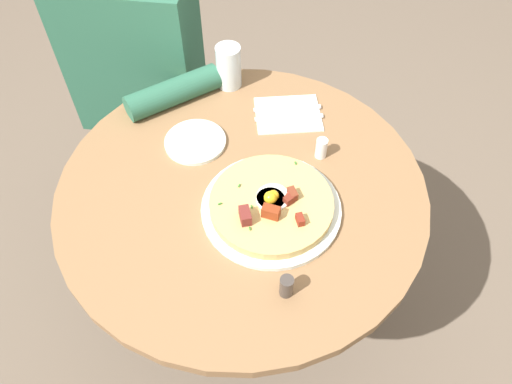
{
  "coord_description": "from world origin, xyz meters",
  "views": [
    {
      "loc": [
        -0.13,
        0.71,
        1.59
      ],
      "look_at": [
        -0.04,
        0.03,
        0.73
      ],
      "focal_mm": 34.23,
      "sensor_mm": 36.0,
      "label": 1
    }
  ],
  "objects_px": {
    "person_seated": "(146,100)",
    "pepper_shaker": "(286,286)",
    "pizza_plate": "(271,208)",
    "dining_table": "(243,225)",
    "fork": "(287,108)",
    "salt_shaker": "(321,148)",
    "knife": "(289,118)",
    "water_glass": "(229,67)",
    "breakfast_pizza": "(271,204)",
    "bread_plate": "(195,142)"
  },
  "relations": [
    {
      "from": "fork",
      "to": "water_glass",
      "type": "height_order",
      "value": "water_glass"
    },
    {
      "from": "person_seated",
      "to": "pepper_shaker",
      "type": "relative_size",
      "value": 21.7
    },
    {
      "from": "breakfast_pizza",
      "to": "bread_plate",
      "type": "relative_size",
      "value": 1.79
    },
    {
      "from": "pizza_plate",
      "to": "knife",
      "type": "xyz_separation_m",
      "value": [
        -0.01,
        -0.3,
        0.0
      ]
    },
    {
      "from": "dining_table",
      "to": "bread_plate",
      "type": "distance_m",
      "value": 0.25
    },
    {
      "from": "person_seated",
      "to": "pepper_shaker",
      "type": "xyz_separation_m",
      "value": [
        -0.53,
        0.74,
        0.23
      ]
    },
    {
      "from": "dining_table",
      "to": "pepper_shaker",
      "type": "relative_size",
      "value": 16.57
    },
    {
      "from": "dining_table",
      "to": "bread_plate",
      "type": "xyz_separation_m",
      "value": [
        0.14,
        -0.12,
        0.17
      ]
    },
    {
      "from": "breakfast_pizza",
      "to": "bread_plate",
      "type": "height_order",
      "value": "breakfast_pizza"
    },
    {
      "from": "breakfast_pizza",
      "to": "fork",
      "type": "relative_size",
      "value": 1.53
    },
    {
      "from": "salt_shaker",
      "to": "pepper_shaker",
      "type": "bearing_deg",
      "value": 82.58
    },
    {
      "from": "pizza_plate",
      "to": "water_glass",
      "type": "height_order",
      "value": "water_glass"
    },
    {
      "from": "pizza_plate",
      "to": "pepper_shaker",
      "type": "distance_m",
      "value": 0.21
    },
    {
      "from": "person_seated",
      "to": "breakfast_pizza",
      "type": "distance_m",
      "value": 0.76
    },
    {
      "from": "person_seated",
      "to": "salt_shaker",
      "type": "relative_size",
      "value": 21.06
    },
    {
      "from": "pizza_plate",
      "to": "pepper_shaker",
      "type": "bearing_deg",
      "value": 104.75
    },
    {
      "from": "person_seated",
      "to": "pepper_shaker",
      "type": "bearing_deg",
      "value": 125.63
    },
    {
      "from": "knife",
      "to": "salt_shaker",
      "type": "height_order",
      "value": "salt_shaker"
    },
    {
      "from": "dining_table",
      "to": "bread_plate",
      "type": "bearing_deg",
      "value": -41.51
    },
    {
      "from": "person_seated",
      "to": "knife",
      "type": "height_order",
      "value": "person_seated"
    },
    {
      "from": "dining_table",
      "to": "pizza_plate",
      "type": "bearing_deg",
      "value": 141.2
    },
    {
      "from": "person_seated",
      "to": "fork",
      "type": "height_order",
      "value": "person_seated"
    },
    {
      "from": "fork",
      "to": "salt_shaker",
      "type": "relative_size",
      "value": 3.34
    },
    {
      "from": "salt_shaker",
      "to": "knife",
      "type": "bearing_deg",
      "value": -53.2
    },
    {
      "from": "pepper_shaker",
      "to": "person_seated",
      "type": "bearing_deg",
      "value": -54.37
    },
    {
      "from": "pepper_shaker",
      "to": "water_glass",
      "type": "bearing_deg",
      "value": -70.63
    },
    {
      "from": "breakfast_pizza",
      "to": "fork",
      "type": "distance_m",
      "value": 0.33
    },
    {
      "from": "fork",
      "to": "pepper_shaker",
      "type": "height_order",
      "value": "pepper_shaker"
    },
    {
      "from": "dining_table",
      "to": "breakfast_pizza",
      "type": "relative_size",
      "value": 3.15
    },
    {
      "from": "dining_table",
      "to": "pepper_shaker",
      "type": "bearing_deg",
      "value": 116.36
    },
    {
      "from": "bread_plate",
      "to": "water_glass",
      "type": "relative_size",
      "value": 1.28
    },
    {
      "from": "breakfast_pizza",
      "to": "salt_shaker",
      "type": "relative_size",
      "value": 5.11
    },
    {
      "from": "knife",
      "to": "pizza_plate",
      "type": "bearing_deg",
      "value": 75.28
    },
    {
      "from": "person_seated",
      "to": "bread_plate",
      "type": "distance_m",
      "value": 0.49
    },
    {
      "from": "dining_table",
      "to": "person_seated",
      "type": "relative_size",
      "value": 0.76
    },
    {
      "from": "salt_shaker",
      "to": "water_glass",
      "type": "bearing_deg",
      "value": -41.82
    },
    {
      "from": "fork",
      "to": "salt_shaker",
      "type": "xyz_separation_m",
      "value": [
        -0.1,
        0.15,
        0.02
      ]
    },
    {
      "from": "pizza_plate",
      "to": "water_glass",
      "type": "bearing_deg",
      "value": -68.52
    },
    {
      "from": "water_glass",
      "to": "pepper_shaker",
      "type": "height_order",
      "value": "water_glass"
    },
    {
      "from": "breakfast_pizza",
      "to": "bread_plate",
      "type": "xyz_separation_m",
      "value": [
        0.21,
        -0.18,
        -0.02
      ]
    },
    {
      "from": "bread_plate",
      "to": "dining_table",
      "type": "bearing_deg",
      "value": 138.49
    },
    {
      "from": "fork",
      "to": "bread_plate",
      "type": "bearing_deg",
      "value": 22.73
    },
    {
      "from": "dining_table",
      "to": "water_glass",
      "type": "height_order",
      "value": "water_glass"
    },
    {
      "from": "breakfast_pizza",
      "to": "salt_shaker",
      "type": "xyz_separation_m",
      "value": [
        -0.1,
        -0.18,
        0.0
      ]
    },
    {
      "from": "fork",
      "to": "pepper_shaker",
      "type": "distance_m",
      "value": 0.53
    },
    {
      "from": "pizza_plate",
      "to": "pepper_shaker",
      "type": "xyz_separation_m",
      "value": [
        -0.05,
        0.2,
        0.02
      ]
    },
    {
      "from": "pizza_plate",
      "to": "breakfast_pizza",
      "type": "xyz_separation_m",
      "value": [
        -0.0,
        0.0,
        0.02
      ]
    },
    {
      "from": "breakfast_pizza",
      "to": "knife",
      "type": "height_order",
      "value": "breakfast_pizza"
    },
    {
      "from": "fork",
      "to": "pepper_shaker",
      "type": "xyz_separation_m",
      "value": [
        -0.05,
        0.53,
        0.02
      ]
    },
    {
      "from": "person_seated",
      "to": "bread_plate",
      "type": "xyz_separation_m",
      "value": [
        -0.27,
        0.36,
        0.21
      ]
    }
  ]
}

